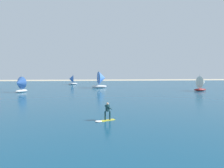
% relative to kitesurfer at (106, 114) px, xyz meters
% --- Properties ---
extents(ocean, '(160.00, 90.00, 0.10)m').
position_rel_kitesurfer_xyz_m(ocean, '(1.03, 32.21, -0.65)').
color(ocean, navy).
rests_on(ocean, ground).
extents(kitesurfer, '(1.99, 1.42, 1.67)m').
position_rel_kitesurfer_xyz_m(kitesurfer, '(0.00, 0.00, 0.00)').
color(kitesurfer, yellow).
rests_on(kitesurfer, ocean).
extents(sailboat_leading, '(3.27, 2.84, 3.70)m').
position_rel_kitesurfer_xyz_m(sailboat_leading, '(23.30, 26.84, 1.09)').
color(sailboat_leading, maroon).
rests_on(sailboat_leading, ocean).
extents(sailboat_trailing, '(3.07, 2.64, 3.51)m').
position_rel_kitesurfer_xyz_m(sailboat_trailing, '(-7.82, 51.50, 1.00)').
color(sailboat_trailing, white).
rests_on(sailboat_trailing, ocean).
extents(sailboat_heeled_over, '(2.97, 3.33, 3.71)m').
position_rel_kitesurfer_xyz_m(sailboat_heeled_over, '(-16.31, 27.23, 1.10)').
color(sailboat_heeled_over, silver).
rests_on(sailboat_heeled_over, ocean).
extents(sailboat_mid_right, '(4.30, 3.74, 4.87)m').
position_rel_kitesurfer_xyz_m(sailboat_mid_right, '(1.25, 37.54, 1.63)').
color(sailboat_mid_right, silver).
rests_on(sailboat_mid_right, ocean).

